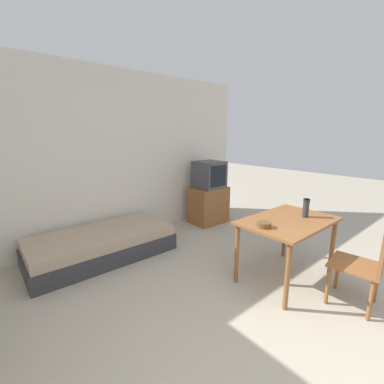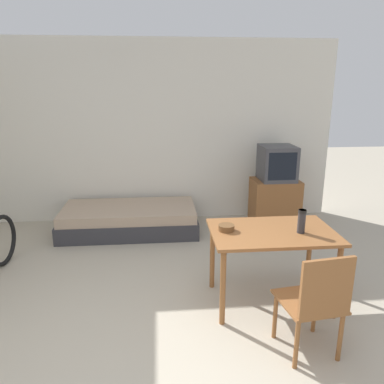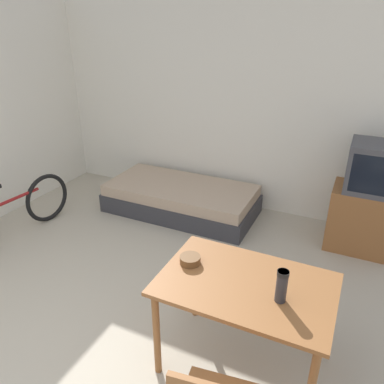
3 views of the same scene
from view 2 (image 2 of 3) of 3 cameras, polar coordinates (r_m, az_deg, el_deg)
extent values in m
cube|color=silver|center=(5.74, -6.69, 8.96)|extent=(5.64, 0.06, 2.70)
cube|color=#333338|center=(5.49, -9.47, -4.78)|extent=(1.92, 0.93, 0.23)
cube|color=tan|center=(5.43, -9.56, -2.94)|extent=(1.87, 0.90, 0.14)
cube|color=brown|center=(5.74, 12.46, -1.55)|extent=(0.68, 0.49, 0.70)
cube|color=#424247|center=(5.59, 12.83, 4.33)|extent=(0.49, 0.50, 0.50)
cube|color=black|center=(5.37, 13.62, 3.80)|extent=(0.40, 0.01, 0.39)
cube|color=brown|center=(3.58, 12.17, -5.98)|extent=(1.15, 0.75, 0.03)
cylinder|color=brown|center=(3.35, 4.71, -14.35)|extent=(0.05, 0.05, 0.71)
cylinder|color=brown|center=(3.66, 21.24, -12.70)|extent=(0.05, 0.05, 0.71)
cylinder|color=brown|center=(3.90, 3.11, -9.66)|extent=(0.05, 0.05, 0.71)
cylinder|color=brown|center=(4.17, 17.43, -8.68)|extent=(0.05, 0.05, 0.71)
cube|color=brown|center=(3.16, 17.36, -15.64)|extent=(0.50, 0.50, 0.02)
cube|color=brown|center=(2.89, 19.84, -13.60)|extent=(0.41, 0.09, 0.45)
cylinder|color=brown|center=(3.49, 18.20, -16.68)|extent=(0.04, 0.04, 0.42)
cylinder|color=brown|center=(3.33, 12.55, -17.90)|extent=(0.04, 0.04, 0.42)
cylinder|color=brown|center=(3.24, 21.67, -19.83)|extent=(0.04, 0.04, 0.42)
cylinder|color=brown|center=(3.07, 15.65, -21.42)|extent=(0.04, 0.04, 0.42)
torus|color=black|center=(4.92, -26.93, -6.59)|extent=(0.11, 0.61, 0.60)
cylinder|color=#2D2D33|center=(3.55, 16.35, -4.31)|extent=(0.07, 0.07, 0.22)
cylinder|color=black|center=(3.52, 16.48, -2.85)|extent=(0.07, 0.07, 0.03)
cylinder|color=brown|center=(3.50, 5.26, -5.44)|extent=(0.15, 0.15, 0.06)
camera|label=1|loc=(2.39, -47.96, 2.70)|focal=24.00mm
camera|label=3|loc=(2.00, 49.81, 18.86)|focal=35.00mm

